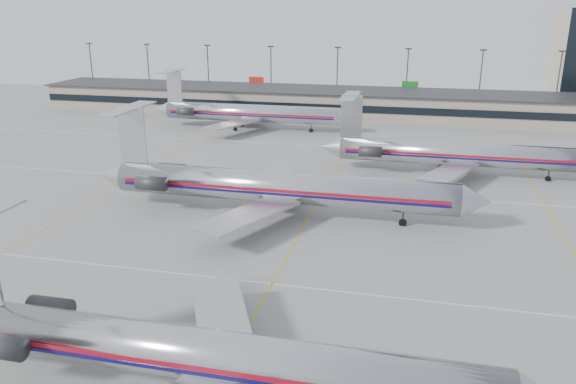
% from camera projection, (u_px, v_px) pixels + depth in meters
% --- Properties ---
extents(ground, '(260.00, 260.00, 0.00)m').
position_uv_depth(ground, '(240.00, 342.00, 44.62)').
color(ground, gray).
rests_on(ground, ground).
extents(apron_markings, '(160.00, 0.15, 0.02)m').
position_uv_depth(apron_markings, '(272.00, 284.00, 53.86)').
color(apron_markings, silver).
rests_on(apron_markings, ground).
extents(terminal, '(162.00, 17.00, 6.25)m').
position_uv_depth(terminal, '(365.00, 104.00, 134.14)').
color(terminal, gray).
rests_on(terminal, ground).
extents(light_mast_row, '(163.60, 0.40, 15.28)m').
position_uv_depth(light_mast_row, '(372.00, 74.00, 145.39)').
color(light_mast_row, '#38383D').
rests_on(light_mast_row, ground).
extents(jet_foreground, '(44.16, 26.00, 11.56)m').
position_uv_depth(jet_foreground, '(201.00, 354.00, 37.39)').
color(jet_foreground, silver).
rests_on(jet_foreground, ground).
extents(jet_second_row, '(50.51, 29.74, 13.22)m').
position_uv_depth(jet_second_row, '(274.00, 186.00, 70.43)').
color(jet_second_row, silver).
rests_on(jet_second_row, ground).
extents(jet_third_row, '(44.51, 27.38, 12.17)m').
position_uv_depth(jet_third_row, '(455.00, 153.00, 87.34)').
color(jet_third_row, silver).
rests_on(jet_third_row, ground).
extents(jet_back_row, '(44.84, 27.58, 12.26)m').
position_uv_depth(jet_back_row, '(247.00, 113.00, 120.42)').
color(jet_back_row, silver).
rests_on(jet_back_row, ground).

